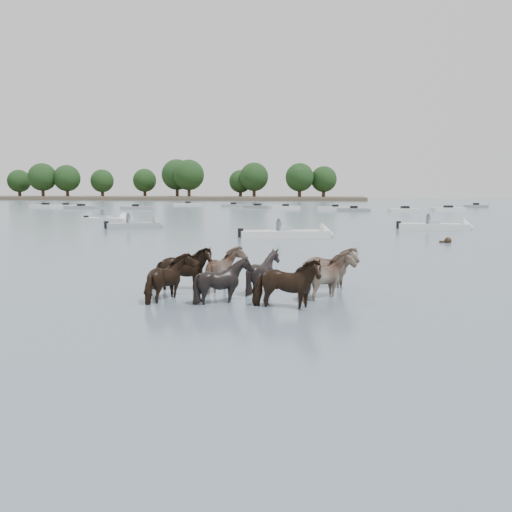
# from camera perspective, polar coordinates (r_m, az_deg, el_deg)

# --- Properties ---
(ground) EXTENTS (400.00, 400.00, 0.00)m
(ground) POSITION_cam_1_polar(r_m,az_deg,el_deg) (15.47, -0.23, -5.07)
(ground) COLOR slate
(ground) RESTS_ON ground
(shoreline) EXTENTS (160.00, 30.00, 1.00)m
(shoreline) POSITION_cam_1_polar(r_m,az_deg,el_deg) (180.12, -15.27, 5.81)
(shoreline) COLOR #4C4233
(shoreline) RESTS_ON ground
(pony_herd) EXTENTS (6.69, 4.34, 1.66)m
(pony_herd) POSITION_cam_1_polar(r_m,az_deg,el_deg) (16.64, -0.53, -2.26)
(pony_herd) COLOR black
(pony_herd) RESTS_ON ground
(swimming_pony) EXTENTS (0.72, 0.44, 0.44)m
(swimming_pony) POSITION_cam_1_polar(r_m,az_deg,el_deg) (35.29, 19.14, 1.48)
(swimming_pony) COLOR black
(swimming_pony) RESTS_ON ground
(motorboat_a) EXTENTS (4.91, 3.70, 1.92)m
(motorboat_a) POSITION_cam_1_polar(r_m,az_deg,el_deg) (46.64, -11.71, 3.10)
(motorboat_a) COLOR gray
(motorboat_a) RESTS_ON ground
(motorboat_b) EXTENTS (6.57, 3.17, 1.92)m
(motorboat_b) POSITION_cam_1_polar(r_m,az_deg,el_deg) (36.97, 4.24, 2.26)
(motorboat_b) COLOR silver
(motorboat_b) RESTS_ON ground
(motorboat_c) EXTENTS (6.04, 1.66, 1.92)m
(motorboat_c) POSITION_cam_1_polar(r_m,az_deg,el_deg) (46.62, 18.80, 2.87)
(motorboat_c) COLOR silver
(motorboat_c) RESTS_ON ground
(motorboat_f) EXTENTS (5.51, 2.74, 1.92)m
(motorboat_f) POSITION_cam_1_polar(r_m,az_deg,el_deg) (54.66, -14.54, 3.56)
(motorboat_f) COLOR silver
(motorboat_f) RESTS_ON ground
(distant_flotilla) EXTENTS (104.57, 29.44, 0.93)m
(distant_flotilla) POSITION_cam_1_polar(r_m,az_deg,el_deg) (89.08, 6.65, 4.97)
(distant_flotilla) COLOR silver
(distant_flotilla) RESTS_ON ground
(treeline) EXTENTS (148.10, 22.28, 12.53)m
(treeline) POSITION_cam_1_polar(r_m,az_deg,el_deg) (180.67, -15.91, 7.80)
(treeline) COLOR #382619
(treeline) RESTS_ON ground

